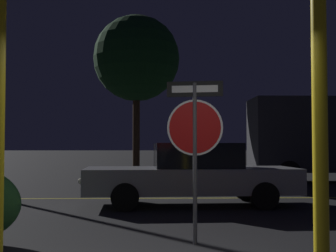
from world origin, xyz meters
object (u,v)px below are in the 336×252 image
stop_sign (195,129)px  passing_car_2 (192,174)px  tree_0 (136,59)px  delivery_truck (325,137)px  yellow_pole_right (320,121)px

stop_sign → passing_car_2: 4.37m
stop_sign → tree_0: tree_0 is taller
passing_car_2 → stop_sign: bearing=173.3°
passing_car_2 → delivery_truck: 9.03m
stop_sign → delivery_truck: bearing=72.3°
yellow_pole_right → stop_sign: bearing=115.1°
stop_sign → delivery_truck: delivery_truck is taller
stop_sign → yellow_pole_right: (1.01, -2.17, 0.00)m
stop_sign → delivery_truck: 12.70m
delivery_truck → passing_car_2: bearing=-38.8°
passing_car_2 → tree_0: 11.60m
passing_car_2 → delivery_truck: delivery_truck is taller
delivery_truck → tree_0: tree_0 is taller
stop_sign → yellow_pole_right: size_ratio=0.71×
yellow_pole_right → passing_car_2: bearing=96.3°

